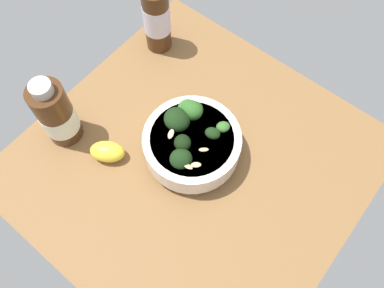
% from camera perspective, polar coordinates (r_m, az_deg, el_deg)
% --- Properties ---
extents(ground_plane, '(0.61, 0.61, 0.03)m').
position_cam_1_polar(ground_plane, '(0.79, 0.28, -2.89)').
color(ground_plane, brown).
extents(bowl_of_broccoli, '(0.18, 0.18, 0.11)m').
position_cam_1_polar(bowl_of_broccoli, '(0.75, -0.10, 0.43)').
color(bowl_of_broccoli, silver).
rests_on(bowl_of_broccoli, ground_plane).
extents(lemon_wedge, '(0.07, 0.08, 0.04)m').
position_cam_1_polar(lemon_wedge, '(0.78, -11.96, -1.07)').
color(lemon_wedge, yellow).
rests_on(lemon_wedge, ground_plane).
extents(bottle_tall, '(0.06, 0.06, 0.18)m').
position_cam_1_polar(bottle_tall, '(0.88, -5.07, 17.55)').
color(bottle_tall, '#472814').
rests_on(bottle_tall, ground_plane).
extents(bottle_short, '(0.07, 0.07, 0.16)m').
position_cam_1_polar(bottle_short, '(0.79, -18.75, 4.01)').
color(bottle_short, '#472814').
rests_on(bottle_short, ground_plane).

